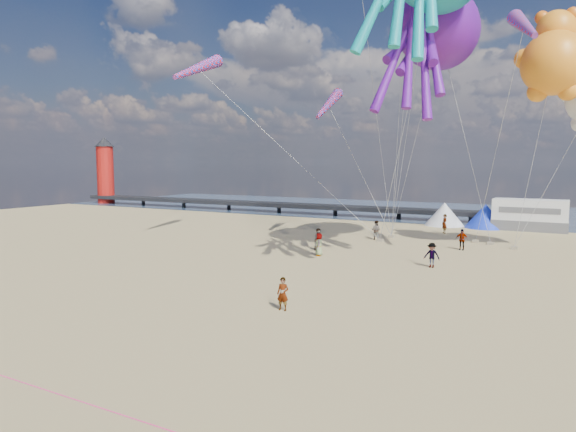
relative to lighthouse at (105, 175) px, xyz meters
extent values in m
plane|color=tan|center=(56.00, -44.00, -4.50)|extent=(120.00, 120.00, 0.00)
plane|color=#344963|center=(56.00, 11.00, -4.48)|extent=(120.00, 120.00, 0.00)
cube|color=black|center=(28.00, 0.00, -3.50)|extent=(60.00, 3.00, 0.50)
cylinder|color=#A5140F|center=(0.00, 0.00, 0.00)|extent=(2.60, 2.60, 9.00)
cube|color=silver|center=(62.00, -4.00, -3.00)|extent=(6.60, 2.50, 3.00)
cone|color=white|center=(54.00, -4.00, -3.30)|extent=(4.00, 4.00, 2.40)
cone|color=#1933CC|center=(58.00, -4.00, -3.30)|extent=(4.00, 4.00, 2.40)
cylinder|color=#F2338C|center=(56.00, -49.00, -4.48)|extent=(34.00, 0.03, 0.03)
imported|color=tan|center=(54.30, -38.70, -3.76)|extent=(0.57, 0.41, 1.48)
imported|color=#7F6659|center=(50.01, -25.88, -3.70)|extent=(0.60, 0.69, 1.61)
imported|color=#7F6659|center=(51.02, -16.73, -3.68)|extent=(0.80, 0.53, 1.64)
imported|color=#7F6659|center=(57.89, -26.16, -3.72)|extent=(0.78, 0.63, 1.56)
imported|color=#7F6659|center=(58.33, -18.54, -3.71)|extent=(1.02, 0.59, 1.58)
imported|color=#7F6659|center=(55.27, -10.00, -3.61)|extent=(1.42, 1.64, 1.78)
imported|color=#7F6659|center=(49.00, -23.78, -3.68)|extent=(0.63, 0.87, 1.64)
cube|color=gray|center=(51.63, -17.46, -4.39)|extent=(0.50, 0.35, 0.22)
cube|color=gray|center=(59.91, -14.84, -4.39)|extent=(0.50, 0.35, 0.22)
cube|color=gray|center=(61.77, -16.34, -4.39)|extent=(0.50, 0.35, 0.22)
cube|color=gray|center=(58.69, -14.27, -4.39)|extent=(0.50, 0.35, 0.22)
cube|color=gray|center=(51.86, -15.09, -4.39)|extent=(0.50, 0.35, 0.22)
camera|label=1|loc=(65.16, -58.04, 2.04)|focal=32.00mm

